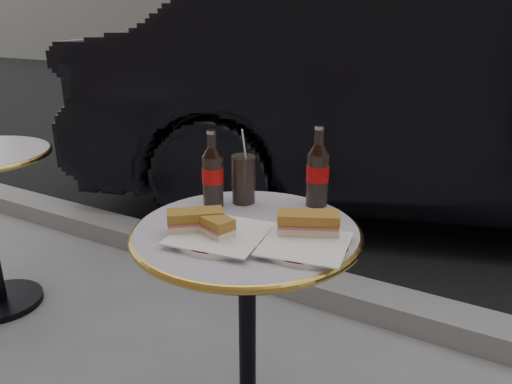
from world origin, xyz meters
The scene contains 12 objects.
asphalt_road centered at (0.00, 5.00, 0.00)m, with size 40.00×8.00×0.00m, color black.
curb centered at (0.00, 0.90, 0.05)m, with size 40.00×0.20×0.12m, color gray.
bistro_table centered at (0.00, 0.00, 0.37)m, with size 0.62×0.62×0.73m, color #BAB2C4, non-canonical shape.
plate_left centered at (-0.02, -0.09, 0.74)m, with size 0.24×0.24×0.01m, color white.
plate_right centered at (0.19, -0.04, 0.74)m, with size 0.22×0.22×0.01m, color silver.
sandwich_left_a centered at (-0.09, -0.10, 0.77)m, with size 0.14×0.07×0.05m, color olive.
sandwich_left_b centered at (-0.05, -0.10, 0.77)m, with size 0.13×0.06×0.05m, color olive.
sandwich_right centered at (0.17, 0.02, 0.77)m, with size 0.16×0.07×0.05m, color #A86F2A.
cola_bottle_left centered at (-0.17, 0.10, 0.85)m, with size 0.06×0.06×0.23m, color black, non-canonical shape.
cola_bottle_right centered at (0.09, 0.25, 0.85)m, with size 0.07×0.07×0.24m, color black, non-canonical shape.
cola_glass centered at (-0.11, 0.16, 0.81)m, with size 0.07×0.07×0.15m, color black.
parked_car centered at (0.15, 2.37, 0.79)m, with size 4.78×1.66×1.57m, color black.
Camera 1 is at (0.64, -1.05, 1.27)m, focal length 35.00 mm.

